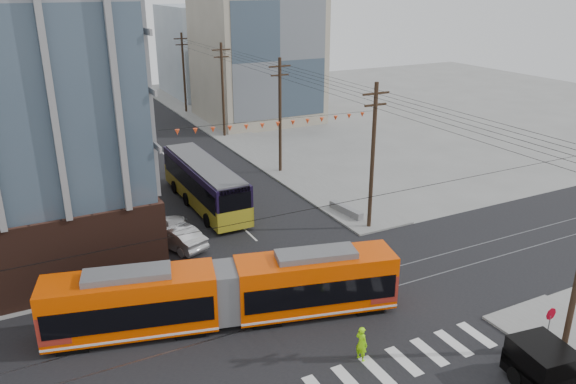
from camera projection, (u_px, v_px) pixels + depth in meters
name	position (u px, v px, depth m)	size (l,w,h in m)	color
ground	(356.00, 334.00, 29.69)	(160.00, 160.00, 0.00)	slate
bg_bldg_ne_near	(256.00, 59.00, 73.67)	(14.00, 14.00, 16.00)	gray
bg_bldg_ne_far	(217.00, 50.00, 91.52)	(16.00, 16.00, 14.00)	#8C99A5
utility_pole_far	(184.00, 73.00, 77.99)	(0.30, 0.30, 11.00)	black
streetcar	(226.00, 293.00, 30.07)	(18.74, 2.64, 3.61)	#DF4000
city_bus	(204.00, 183.00, 46.21)	(2.89, 13.33, 3.78)	black
parked_car_silver	(176.00, 236.00, 39.10)	(1.74, 4.99, 1.64)	#BBBBBB
parked_car_white	(175.00, 228.00, 40.72)	(2.06, 5.06, 1.47)	beige
parked_car_grey	(147.00, 206.00, 45.00)	(1.96, 4.25, 1.18)	#595C61
pedestrian	(361.00, 343.00, 27.35)	(0.68, 0.45, 1.86)	#98FF0C
stop_sign	(548.00, 330.00, 28.11)	(0.67, 0.67, 2.22)	#A20014
jersey_barrier	(346.00, 211.00, 44.67)	(0.80, 3.57, 0.71)	slate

